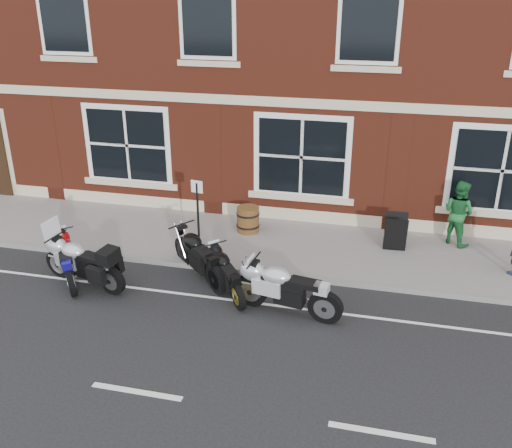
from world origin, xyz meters
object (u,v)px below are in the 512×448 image
object	(u,v)px
barrel_planter	(248,219)
pedestrian_right	(458,213)
parking_sign	(198,216)
moto_touring_silver	(82,260)
a_board_sign	(396,232)
moto_sport_silver	(286,287)
moto_sport_red	(69,258)
moto_naked_black	(200,254)
moto_sport_black	(228,272)

from	to	relation	value
barrel_planter	pedestrian_right	bearing A→B (deg)	5.55
barrel_planter	parking_sign	bearing A→B (deg)	-109.12
moto_touring_silver	a_board_sign	size ratio (longest dim) A/B	2.41
moto_sport_silver	pedestrian_right	xyz separation A→B (m)	(3.62, 4.04, 0.35)
moto_sport_red	pedestrian_right	world-z (taller)	pedestrian_right
moto_naked_black	barrel_planter	world-z (taller)	moto_naked_black
moto_touring_silver	moto_sport_black	world-z (taller)	moto_touring_silver
moto_sport_black	moto_touring_silver	bearing A→B (deg)	151.04
parking_sign	a_board_sign	bearing A→B (deg)	30.95
moto_sport_silver	moto_naked_black	world-z (taller)	moto_sport_silver
moto_sport_red	moto_sport_black	size ratio (longest dim) A/B	1.08
moto_sport_red	pedestrian_right	size ratio (longest dim) A/B	1.08
moto_sport_silver	a_board_sign	xyz separation A→B (m)	(2.13, 3.32, -0.03)
moto_sport_silver	pedestrian_right	size ratio (longest dim) A/B	1.39
pedestrian_right	barrel_planter	xyz separation A→B (m)	(-5.30, -0.51, -0.49)
moto_sport_black	moto_sport_silver	bearing A→B (deg)	-56.31
moto_sport_red	moto_naked_black	size ratio (longest dim) A/B	1.03
moto_sport_silver	barrel_planter	bearing A→B (deg)	36.05
moto_sport_red	moto_sport_silver	distance (m)	5.03
moto_sport_red	a_board_sign	distance (m)	7.78
moto_sport_red	moto_naked_black	world-z (taller)	moto_naked_black
moto_sport_black	moto_sport_silver	world-z (taller)	moto_sport_silver
moto_naked_black	moto_sport_silver	bearing A→B (deg)	-71.11
moto_touring_silver	moto_sport_silver	distance (m)	4.61
moto_touring_silver	parking_sign	xyz separation A→B (m)	(2.25, 1.43, 0.69)
moto_naked_black	moto_touring_silver	bearing A→B (deg)	154.95
a_board_sign	barrel_planter	xyz separation A→B (m)	(-3.81, 0.21, -0.12)
moto_sport_black	moto_sport_red	bearing A→B (deg)	148.03
moto_sport_silver	moto_sport_red	bearing A→B (deg)	97.52
a_board_sign	barrel_planter	bearing A→B (deg)	173.89
moto_sport_black	pedestrian_right	world-z (taller)	pedestrian_right
moto_sport_red	pedestrian_right	bearing A→B (deg)	-10.51
moto_sport_silver	a_board_sign	size ratio (longest dim) A/B	2.54
moto_naked_black	pedestrian_right	bearing A→B (deg)	-18.32
moto_touring_silver	moto_sport_silver	size ratio (longest dim) A/B	0.95
moto_sport_black	a_board_sign	bearing A→B (deg)	2.83
moto_sport_silver	barrel_planter	xyz separation A→B (m)	(-1.68, 3.53, -0.14)
moto_touring_silver	moto_naked_black	world-z (taller)	moto_touring_silver
moto_touring_silver	a_board_sign	xyz separation A→B (m)	(6.74, 3.19, -0.03)
moto_sport_red	barrel_planter	size ratio (longest dim) A/B	2.63
moto_sport_black	barrel_planter	distance (m)	3.03
a_board_sign	parking_sign	xyz separation A→B (m)	(-4.50, -1.76, 0.72)
moto_sport_black	a_board_sign	distance (m)	4.49
moto_sport_black	barrel_planter	world-z (taller)	moto_sport_black
parking_sign	pedestrian_right	bearing A→B (deg)	32.13
moto_sport_black	moto_sport_silver	size ratio (longest dim) A/B	0.72
pedestrian_right	moto_sport_silver	bearing A→B (deg)	88.96
moto_naked_black	a_board_sign	world-z (taller)	same
a_board_sign	moto_sport_red	bearing A→B (deg)	-159.87
moto_naked_black	moto_sport_black	bearing A→B (deg)	-78.61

